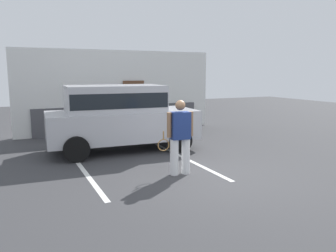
# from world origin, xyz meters

# --- Properties ---
(ground_plane) EXTENTS (40.00, 40.00, 0.00)m
(ground_plane) POSITION_xyz_m (0.00, 0.00, 0.00)
(ground_plane) COLOR #38383A
(parking_stripe_0) EXTENTS (0.12, 4.40, 0.01)m
(parking_stripe_0) POSITION_xyz_m (-2.51, 1.50, 0.00)
(parking_stripe_0) COLOR silver
(parking_stripe_0) RESTS_ON ground_plane
(parking_stripe_1) EXTENTS (0.12, 4.40, 0.01)m
(parking_stripe_1) POSITION_xyz_m (0.37, 1.50, 0.00)
(parking_stripe_1) COLOR silver
(parking_stripe_1) RESTS_ON ground_plane
(house_frontage) EXTENTS (8.20, 0.40, 3.33)m
(house_frontage) POSITION_xyz_m (0.01, 6.76, 1.56)
(house_frontage) COLOR white
(house_frontage) RESTS_ON ground_plane
(parked_suv) EXTENTS (4.71, 2.40, 2.05)m
(parked_suv) POSITION_xyz_m (-1.02, 3.38, 1.15)
(parked_suv) COLOR #B7B7BC
(parked_suv) RESTS_ON ground_plane
(tennis_player_man) EXTENTS (0.91, 0.32, 1.80)m
(tennis_player_man) POSITION_xyz_m (-0.46, 0.33, 0.93)
(tennis_player_man) COLOR white
(tennis_player_man) RESTS_ON ground_plane
(potted_plant_by_porch) EXTENTS (0.66, 0.66, 0.88)m
(potted_plant_by_porch) POSITION_xyz_m (2.18, 5.57, 0.49)
(potted_plant_by_porch) COLOR #9E5638
(potted_plant_by_porch) RESTS_ON ground_plane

